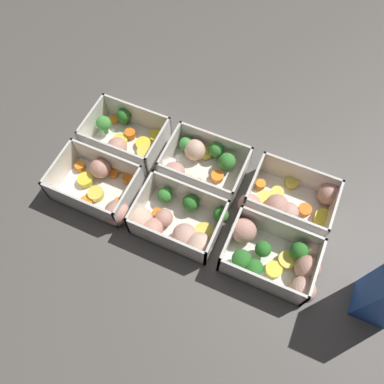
{
  "coord_description": "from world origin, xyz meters",
  "views": [
    {
      "loc": [
        -0.14,
        0.32,
        0.72
      ],
      "look_at": [
        0.0,
        0.0,
        0.02
      ],
      "focal_mm": 35.0,
      "sensor_mm": 36.0,
      "label": 1
    }
  ],
  "objects": [
    {
      "name": "ground_plane",
      "position": [
        0.0,
        0.0,
        0.0
      ],
      "size": [
        4.0,
        4.0,
        0.0
      ],
      "primitive_type": "plane",
      "color": "#56514C"
    },
    {
      "name": "container_near_left",
      "position": [
        -0.19,
        -0.06,
        0.02
      ],
      "size": [
        0.2,
        0.15,
        0.07
      ],
      "color": "silver",
      "rests_on": "ground_plane"
    },
    {
      "name": "container_near_center",
      "position": [
        0.01,
        -0.07,
        0.03
      ],
      "size": [
        0.17,
        0.14,
        0.07
      ],
      "color": "silver",
      "rests_on": "ground_plane"
    },
    {
      "name": "container_near_right",
      "position": [
        0.2,
        -0.07,
        0.02
      ],
      "size": [
        0.17,
        0.13,
        0.07
      ],
      "color": "silver",
      "rests_on": "ground_plane"
    },
    {
      "name": "container_far_left",
      "position": [
        -0.21,
        0.07,
        0.03
      ],
      "size": [
        0.21,
        0.14,
        0.07
      ],
      "color": "silver",
      "rests_on": "ground_plane"
    },
    {
      "name": "container_far_center",
      "position": [
        -0.0,
        0.08,
        0.03
      ],
      "size": [
        0.19,
        0.13,
        0.07
      ],
      "color": "silver",
      "rests_on": "ground_plane"
    },
    {
      "name": "container_far_right",
      "position": [
        0.18,
        0.07,
        0.02
      ],
      "size": [
        0.19,
        0.14,
        0.07
      ],
      "color": "silver",
      "rests_on": "ground_plane"
    }
  ]
}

